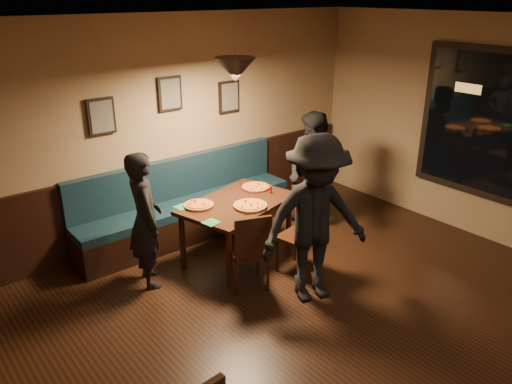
% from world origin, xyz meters
% --- Properties ---
extents(floor, '(7.00, 7.00, 0.00)m').
position_xyz_m(floor, '(0.00, 0.00, 0.00)').
color(floor, black).
rests_on(floor, ground).
extents(ceiling, '(7.00, 7.00, 0.00)m').
position_xyz_m(ceiling, '(0.00, 0.00, 2.80)').
color(ceiling, silver).
rests_on(ceiling, ground).
extents(wall_back, '(6.00, 0.00, 6.00)m').
position_xyz_m(wall_back, '(0.00, 3.50, 1.40)').
color(wall_back, '#8C704F').
rests_on(wall_back, ground).
extents(wainscot, '(5.88, 0.06, 1.00)m').
position_xyz_m(wainscot, '(0.00, 3.47, 0.50)').
color(wainscot, black).
rests_on(wainscot, ground).
extents(booth_bench, '(3.00, 0.60, 1.00)m').
position_xyz_m(booth_bench, '(0.00, 3.20, 0.50)').
color(booth_bench, '#0F232D').
rests_on(booth_bench, ground).
extents(picture_left, '(0.32, 0.04, 0.42)m').
position_xyz_m(picture_left, '(-0.90, 3.47, 1.70)').
color(picture_left, black).
rests_on(picture_left, wall_back).
extents(picture_center, '(0.32, 0.04, 0.42)m').
position_xyz_m(picture_center, '(0.00, 3.47, 1.85)').
color(picture_center, black).
rests_on(picture_center, wall_back).
extents(picture_right, '(0.32, 0.04, 0.42)m').
position_xyz_m(picture_right, '(0.90, 3.47, 1.70)').
color(picture_right, black).
rests_on(picture_right, wall_back).
extents(pendant_lamp, '(0.44, 0.44, 0.25)m').
position_xyz_m(pendant_lamp, '(0.19, 2.37, 2.25)').
color(pendant_lamp, black).
rests_on(pendant_lamp, ceiling).
extents(dining_table, '(1.51, 1.17, 0.72)m').
position_xyz_m(dining_table, '(0.19, 2.37, 0.36)').
color(dining_table, '#331D0E').
rests_on(dining_table, floor).
extents(chair_near_left, '(0.51, 0.51, 0.90)m').
position_xyz_m(chair_near_left, '(-0.12, 1.76, 0.45)').
color(chair_near_left, black).
rests_on(chair_near_left, floor).
extents(chair_near_right, '(0.46, 0.46, 0.90)m').
position_xyz_m(chair_near_right, '(0.52, 1.65, 0.45)').
color(chair_near_right, black).
rests_on(chair_near_right, floor).
extents(diner_left, '(0.49, 0.63, 1.52)m').
position_xyz_m(diner_left, '(-0.93, 2.51, 0.76)').
color(diner_left, black).
rests_on(diner_left, floor).
extents(diner_right, '(0.64, 0.80, 1.60)m').
position_xyz_m(diner_right, '(1.44, 2.34, 0.80)').
color(diner_right, black).
rests_on(diner_right, floor).
extents(diner_front, '(1.30, 0.99, 1.78)m').
position_xyz_m(diner_front, '(0.27, 1.17, 0.89)').
color(diner_front, black).
rests_on(diner_front, floor).
extents(pizza_a, '(0.41, 0.41, 0.04)m').
position_xyz_m(pizza_a, '(-0.24, 2.53, 0.74)').
color(pizza_a, gold).
rests_on(pizza_a, dining_table).
extents(pizza_b, '(0.49, 0.49, 0.04)m').
position_xyz_m(pizza_b, '(0.21, 2.14, 0.74)').
color(pizza_b, gold).
rests_on(pizza_b, dining_table).
extents(pizza_c, '(0.43, 0.43, 0.04)m').
position_xyz_m(pizza_c, '(0.63, 2.56, 0.74)').
color(pizza_c, '#C26124').
rests_on(pizza_c, dining_table).
extents(soda_glass, '(0.08, 0.08, 0.13)m').
position_xyz_m(soda_glass, '(0.83, 2.08, 0.78)').
color(soda_glass, black).
rests_on(soda_glass, dining_table).
extents(tabasco_bottle, '(0.03, 0.03, 0.12)m').
position_xyz_m(tabasco_bottle, '(0.66, 2.31, 0.78)').
color(tabasco_bottle, '#A70505').
rests_on(tabasco_bottle, dining_table).
extents(napkin_a, '(0.18, 0.18, 0.01)m').
position_xyz_m(napkin_a, '(-0.40, 2.63, 0.72)').
color(napkin_a, '#217D41').
rests_on(napkin_a, dining_table).
extents(napkin_b, '(0.19, 0.19, 0.01)m').
position_xyz_m(napkin_b, '(-0.37, 2.08, 0.72)').
color(napkin_b, '#207B3A').
rests_on(napkin_b, dining_table).
extents(cutlery_set, '(0.19, 0.08, 0.00)m').
position_xyz_m(cutlery_set, '(0.15, 1.98, 0.72)').
color(cutlery_set, silver).
rests_on(cutlery_set, dining_table).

